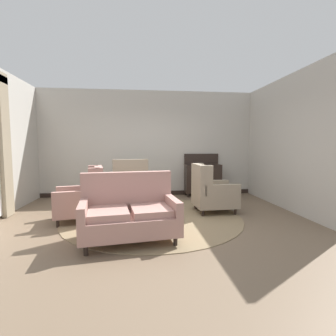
% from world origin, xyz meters
% --- Properties ---
extents(ground, '(8.56, 8.56, 0.00)m').
position_xyz_m(ground, '(0.00, 0.00, 0.00)').
color(ground, brown).
extents(wall_back, '(6.27, 0.08, 2.99)m').
position_xyz_m(wall_back, '(0.00, 2.61, 1.50)').
color(wall_back, '#BCB7AD').
rests_on(wall_back, ground).
extents(wall_left, '(0.08, 3.66, 2.99)m').
position_xyz_m(wall_left, '(-3.06, 0.78, 1.50)').
color(wall_left, '#BCB7AD').
rests_on(wall_left, ground).
extents(wall_right, '(0.08, 3.66, 2.99)m').
position_xyz_m(wall_right, '(3.06, 0.78, 1.50)').
color(wall_right, '#BCB7AD').
rests_on(wall_right, ground).
extents(baseboard_back, '(6.11, 0.03, 0.12)m').
position_xyz_m(baseboard_back, '(0.00, 2.56, 0.06)').
color(baseboard_back, black).
rests_on(baseboard_back, ground).
extents(area_rug, '(3.53, 3.53, 0.01)m').
position_xyz_m(area_rug, '(0.00, 0.30, 0.01)').
color(area_rug, '#847051').
rests_on(area_rug, ground).
extents(coffee_table, '(0.78, 0.78, 0.51)m').
position_xyz_m(coffee_table, '(-0.13, 0.27, 0.40)').
color(coffee_table, black).
rests_on(coffee_table, ground).
extents(porcelain_vase, '(0.19, 0.19, 0.37)m').
position_xyz_m(porcelain_vase, '(-0.15, 0.32, 0.67)').
color(porcelain_vase, beige).
rests_on(porcelain_vase, coffee_table).
extents(settee, '(1.53, 1.02, 1.02)m').
position_xyz_m(settee, '(-0.42, -0.87, 0.41)').
color(settee, tan).
rests_on(settee, ground).
extents(armchair_near_window, '(0.96, 1.00, 1.11)m').
position_xyz_m(armchair_near_window, '(-0.52, 1.76, 0.45)').
color(armchair_near_window, gray).
rests_on(armchair_near_window, ground).
extents(armchair_near_sideboard, '(1.00, 0.88, 1.04)m').
position_xyz_m(armchair_near_sideboard, '(-1.32, 0.25, 0.44)').
color(armchair_near_sideboard, tan).
rests_on(armchair_near_sideboard, ground).
extents(armchair_far_left, '(0.89, 0.77, 1.05)m').
position_xyz_m(armchair_far_left, '(1.26, 0.54, 0.44)').
color(armchair_far_left, gray).
rests_on(armchair_far_left, ground).
extents(sideboard, '(1.01, 0.43, 1.20)m').
position_xyz_m(sideboard, '(1.54, 2.32, 0.52)').
color(sideboard, black).
rests_on(sideboard, ground).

